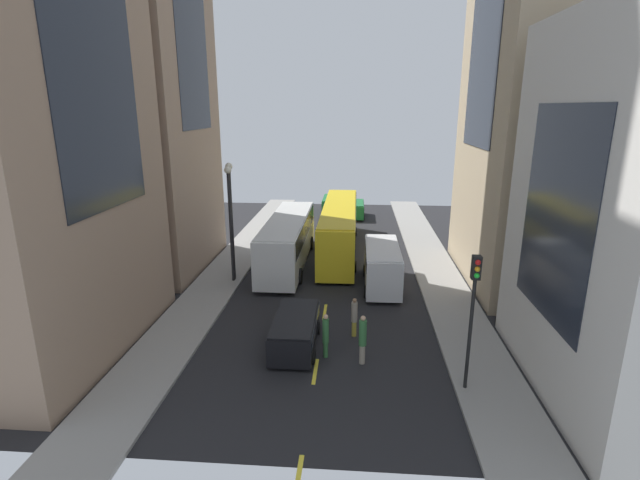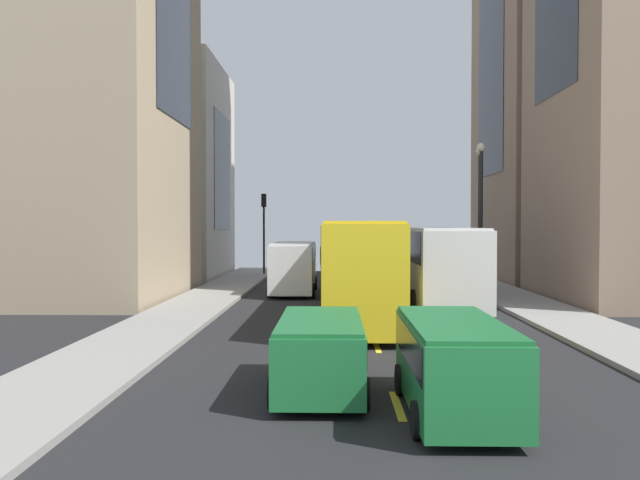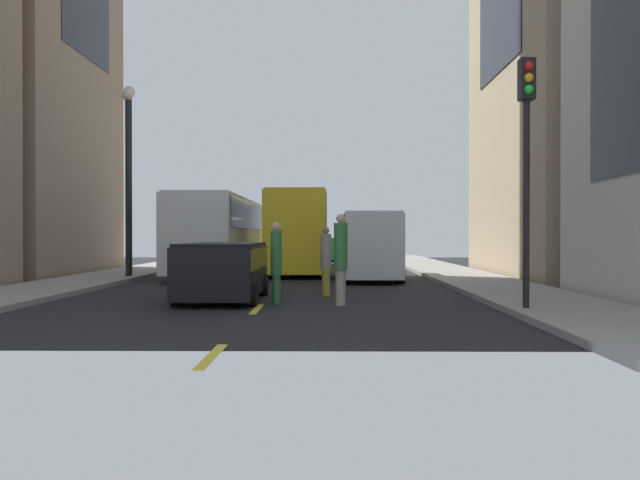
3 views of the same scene
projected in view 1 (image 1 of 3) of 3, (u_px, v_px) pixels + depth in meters
name	position (u px, v px, depth m)	size (l,w,h in m)	color
ground_plane	(333.00, 260.00, 34.32)	(41.11, 41.11, 0.00)	black
sidewalk_west	(238.00, 257.00, 34.82)	(2.96, 44.00, 0.15)	gray
sidewalk_east	(432.00, 262.00, 33.78)	(2.96, 44.00, 0.15)	gray
lane_stripe_0	(298.00, 479.00, 14.18)	(0.16, 2.00, 0.01)	yellow
lane_stripe_1	(315.00, 371.00, 19.93)	(0.16, 2.00, 0.01)	yellow
lane_stripe_2	(325.00, 312.00, 25.69)	(0.16, 2.00, 0.01)	yellow
lane_stripe_3	(331.00, 274.00, 31.44)	(0.16, 2.00, 0.01)	yellow
lane_stripe_4	(335.00, 248.00, 37.20)	(0.16, 2.00, 0.01)	yellow
lane_stripe_5	(338.00, 229.00, 42.95)	(0.16, 2.00, 0.01)	yellow
lane_stripe_6	(340.00, 215.00, 48.71)	(0.16, 2.00, 0.01)	yellow
lane_stripe_7	(342.00, 203.00, 54.46)	(0.16, 2.00, 0.01)	yellow
city_bus_white	(288.00, 237.00, 33.00)	(2.80, 12.17, 3.35)	silver
streetcar_yellow	(339.00, 225.00, 35.87)	(2.70, 14.85, 3.59)	yellow
delivery_van_white	(382.00, 263.00, 28.97)	(2.25, 6.03, 2.58)	white
car_black_0	(295.00, 329.00, 21.72)	(2.09, 4.48, 1.53)	black
car_green_1	(331.00, 204.00, 49.02)	(1.87, 4.34, 1.73)	#1E7238
car_green_2	(355.00, 208.00, 47.44)	(1.90, 4.02, 1.54)	#1E7238
pedestrian_crossing_mid	(326.00, 334.00, 20.79)	(0.29, 0.29, 2.06)	#336B38
pedestrian_crossing_near	(354.00, 316.00, 22.73)	(0.30, 0.30, 1.97)	gold
pedestrian_waiting_curb	(363.00, 338.00, 20.23)	(0.34, 0.34, 2.26)	gray
traffic_light_near_corner	(473.00, 298.00, 17.50)	(0.32, 0.44, 5.44)	black
streetlamp_near	(231.00, 210.00, 29.01)	(0.44, 0.44, 7.41)	black
streetlamp_far	(230.00, 212.00, 28.78)	(0.44, 0.44, 7.23)	black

